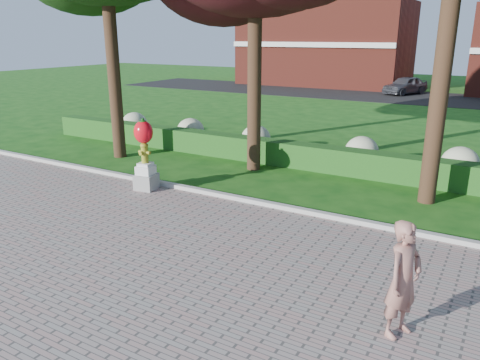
{
  "coord_description": "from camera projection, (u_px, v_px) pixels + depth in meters",
  "views": [
    {
      "loc": [
        5.1,
        -7.11,
        4.24
      ],
      "look_at": [
        0.39,
        1.0,
        1.33
      ],
      "focal_mm": 35.0,
      "sensor_mm": 36.0,
      "label": 1
    }
  ],
  "objects": [
    {
      "name": "street",
      "position": [
        429.0,
        98.0,
        32.69
      ],
      "size": [
        50.0,
        8.0,
        0.02
      ],
      "primitive_type": "cube",
      "color": "black",
      "rests_on": "ground"
    },
    {
      "name": "hydrant_sculpture",
      "position": [
        145.0,
        152.0,
        13.02
      ],
      "size": [
        0.62,
        0.62,
        2.02
      ],
      "rotation": [
        0.0,
        0.0,
        0.15
      ],
      "color": "gray",
      "rests_on": "walkway"
    },
    {
      "name": "building_left",
      "position": [
        326.0,
        44.0,
        41.41
      ],
      "size": [
        14.0,
        8.0,
        7.0
      ],
      "primitive_type": "cube",
      "color": "maroon",
      "rests_on": "ground"
    },
    {
      "name": "hydrangea_row",
      "position": [
        349.0,
        150.0,
        15.74
      ],
      "size": [
        20.1,
        1.1,
        0.99
      ],
      "color": "#AFBA8E",
      "rests_on": "ground"
    },
    {
      "name": "curb",
      "position": [
        266.0,
        204.0,
        12.03
      ],
      "size": [
        40.0,
        0.18,
        0.15
      ],
      "primitive_type": "cube",
      "color": "#ADADA5",
      "rests_on": "ground"
    },
    {
      "name": "parked_car",
      "position": [
        405.0,
        85.0,
        34.7
      ],
      "size": [
        3.02,
        4.18,
        1.32
      ],
      "primitive_type": "imported",
      "rotation": [
        0.0,
        0.0,
        -0.42
      ],
      "color": "#414249",
      "rests_on": "street"
    },
    {
      "name": "lawn_hedge",
      "position": [
        322.0,
        158.0,
        15.23
      ],
      "size": [
        24.0,
        0.7,
        0.8
      ],
      "primitive_type": "cube",
      "color": "#134515",
      "rests_on": "ground"
    },
    {
      "name": "ground",
      "position": [
        199.0,
        251.0,
        9.57
      ],
      "size": [
        100.0,
        100.0,
        0.0
      ],
      "primitive_type": "plane",
      "color": "#144812",
      "rests_on": "ground"
    },
    {
      "name": "woman",
      "position": [
        403.0,
        279.0,
        6.63
      ],
      "size": [
        0.64,
        0.76,
        1.76
      ],
      "primitive_type": "imported",
      "rotation": [
        0.0,
        0.0,
        1.17
      ],
      "color": "#9D6659",
      "rests_on": "walkway"
    }
  ]
}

